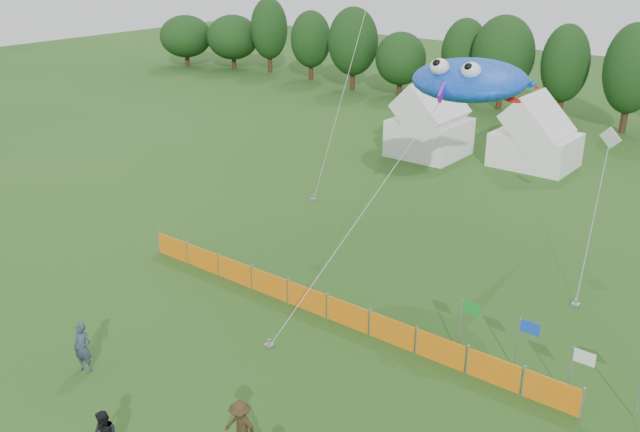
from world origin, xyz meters
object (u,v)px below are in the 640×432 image
Objects in this scene: tent_right at (536,139)px; spectator_c at (240,428)px; barrier_fence at (327,306)px; stingray_kite at (473,79)px; tent_left at (430,126)px; spectator_a at (83,348)px.

tent_right reaches higher than spectator_c.
stingray_kite is (1.50, 7.97, 7.83)m from barrier_fence.
tent_right is at bearing 101.23° from stingray_kite.
tent_left is 31.42m from spectator_c.
tent_right is 0.25× the size of barrier_fence.
stingray_kite is (9.73, -13.78, 6.30)m from tent_left.
barrier_fence is at bearing -86.06° from tent_right.
spectator_c is 0.09× the size of stingray_kite.
spectator_a reaches higher than barrier_fence.
stingray_kite is at bearing 49.88° from spectator_a.
spectator_a is 7.08m from spectator_c.
barrier_fence is 9.05m from spectator_a.
spectator_c is (11.06, -29.38, -1.18)m from tent_left.
stingray_kite is (3.15, -15.84, 6.55)m from tent_right.
tent_left is 18.01m from stingray_kite.
stingray_kite is (5.73, 15.96, 7.41)m from spectator_a.
spectator_a is at bearing -109.75° from stingray_kite.
stingray_kite is at bearing 79.31° from barrier_fence.
barrier_fence is 8.15m from spectator_c.
stingray_kite reaches higher than tent_right.
barrier_fence is 11.67× the size of spectator_c.
tent_right is 2.94× the size of spectator_c.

